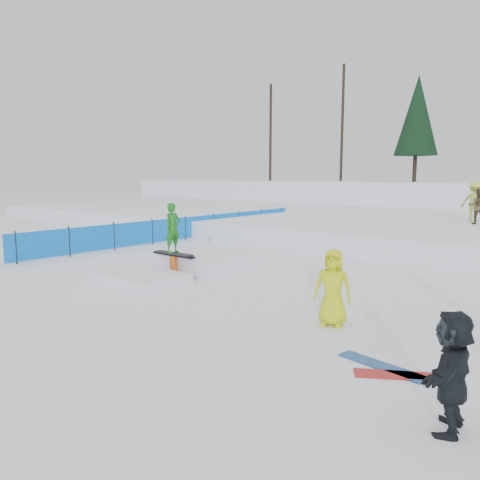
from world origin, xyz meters
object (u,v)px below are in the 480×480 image
Objects in this scene: walker_olive at (478,206)px; walker_ygreen at (474,202)px; jib_rail_feature at (188,263)px; spectator_dark at (452,371)px; safety_fence at (185,228)px; spectator_yellow at (333,287)px.

walker_ygreen reaches higher than walker_olive.
jib_rail_feature is at bearing 74.60° from walker_ygreen.
jib_rail_feature is at bearing -122.71° from spectator_dark.
walker_ygreen is at bearing 40.58° from safety_fence.
safety_fence is at bearing -130.11° from spectator_dark.
safety_fence is at bearing 136.82° from jib_rail_feature.
spectator_dark is (2.87, -2.56, -0.04)m from spectator_yellow.
walker_olive is at bearing 113.24° from walker_ygreen.
spectator_dark is (3.56, -16.64, -0.87)m from walker_olive.
safety_fence is 10.70× the size of spectator_yellow.
spectator_dark is at bearing 90.50° from walker_olive.
safety_fence is 12.76m from walker_olive.
walker_ygreen reaches higher than jib_rail_feature.
safety_fence is 7.32m from jib_rail_feature.
spectator_yellow is at bearing 97.42° from walker_ygreen.
walker_ygreen is at bearing -81.70° from walker_olive.
jib_rail_feature is (-8.54, 4.19, -0.40)m from spectator_dark.
walker_ygreen is at bearing 77.34° from spectator_yellow.
walker_ygreen reaches higher than spectator_yellow.
jib_rail_feature is at bearing -43.18° from safety_fence.
walker_olive is 1.14m from walker_ygreen.
spectator_yellow is (11.00, -6.64, 0.20)m from safety_fence.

